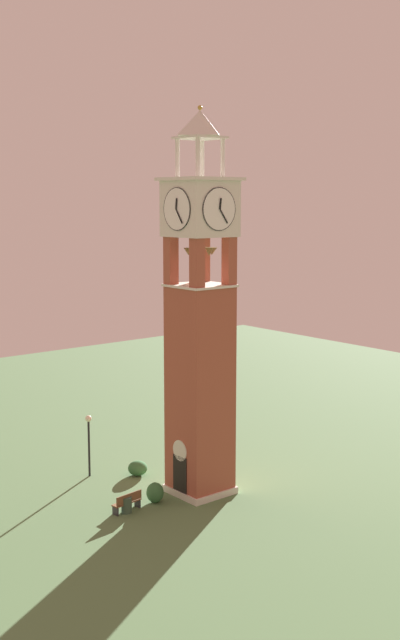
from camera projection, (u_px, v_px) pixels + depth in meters
ground at (200, 492)px, 41.27m from camera, size 80.00×80.00×0.00m
clock_tower at (200, 335)px, 40.00m from camera, size 3.25×3.25×19.86m
park_bench at (127, 502)px, 38.64m from camera, size 0.62×1.64×0.95m
lamp_post at (89, 434)px, 43.32m from camera, size 0.36×0.36×3.49m
trash_bin at (127, 505)px, 38.48m from camera, size 0.52×0.52×0.80m
shrub_near_entry at (155, 493)px, 39.77m from camera, size 0.89×0.89×1.05m
shrub_left_of_tower at (138, 468)px, 43.74m from camera, size 1.08×1.08×0.82m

